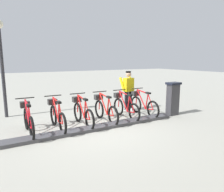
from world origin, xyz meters
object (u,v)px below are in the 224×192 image
at_px(bike_docked_2, 105,109).
at_px(bike_docked_3, 82,112).
at_px(bike_docked_5, 28,120).
at_px(bike_docked_0, 143,104).
at_px(worker_near_rack, 128,89).
at_px(payment_kiosk, 173,98).
at_px(lamp_post, 1,54).
at_px(bike_docked_1, 125,107).
at_px(bike_docked_4, 57,116).

distance_m(bike_docked_2, bike_docked_3, 0.84).
distance_m(bike_docked_2, bike_docked_5, 2.52).
bearing_deg(bike_docked_3, bike_docked_5, 90.00).
relative_size(bike_docked_0, bike_docked_2, 1.00).
distance_m(bike_docked_3, bike_docked_5, 1.68).
height_order(bike_docked_0, worker_near_rack, worker_near_rack).
bearing_deg(worker_near_rack, payment_kiosk, -144.34).
relative_size(payment_kiosk, lamp_post, 0.36).
relative_size(bike_docked_0, bike_docked_3, 1.00).
relative_size(bike_docked_1, lamp_post, 0.49).
distance_m(bike_docked_4, lamp_post, 3.29).
distance_m(payment_kiosk, bike_docked_0, 1.17).
xyz_separation_m(bike_docked_2, bike_docked_5, (0.00, 2.52, 0.00)).
distance_m(bike_docked_0, bike_docked_4, 3.36).
bearing_deg(bike_docked_2, bike_docked_3, 90.00).
height_order(bike_docked_3, lamp_post, lamp_post).
bearing_deg(bike_docked_0, bike_docked_2, 90.00).
xyz_separation_m(payment_kiosk, worker_near_rack, (1.49, 1.07, 0.24)).
bearing_deg(lamp_post, bike_docked_4, -151.36).
height_order(bike_docked_0, bike_docked_4, same).
bearing_deg(bike_docked_1, worker_near_rack, -40.00).
xyz_separation_m(payment_kiosk, bike_docked_1, (0.57, 1.83, -0.24)).
relative_size(bike_docked_2, worker_near_rack, 1.04).
distance_m(bike_docked_0, bike_docked_1, 0.84).
distance_m(payment_kiosk, bike_docked_1, 1.94).
distance_m(bike_docked_1, bike_docked_3, 1.68).
bearing_deg(lamp_post, bike_docked_2, -128.40).
distance_m(bike_docked_2, bike_docked_4, 1.68).
xyz_separation_m(payment_kiosk, bike_docked_4, (0.57, 4.35, -0.24)).
xyz_separation_m(payment_kiosk, bike_docked_2, (0.57, 2.67, -0.24)).
distance_m(payment_kiosk, bike_docked_2, 2.74).
xyz_separation_m(bike_docked_1, lamp_post, (2.35, 3.80, 1.91)).
bearing_deg(bike_docked_4, bike_docked_5, 90.00).
distance_m(bike_docked_3, bike_docked_4, 0.84).
relative_size(bike_docked_4, lamp_post, 0.49).
xyz_separation_m(bike_docked_0, bike_docked_5, (0.00, 4.20, 0.00)).
bearing_deg(bike_docked_1, bike_docked_3, 90.00).
height_order(bike_docked_2, lamp_post, lamp_post).
bearing_deg(bike_docked_0, bike_docked_3, 90.00).
height_order(bike_docked_5, lamp_post, lamp_post).
bearing_deg(bike_docked_1, bike_docked_4, 90.00).
relative_size(bike_docked_0, bike_docked_5, 1.00).
distance_m(payment_kiosk, bike_docked_4, 4.40).
distance_m(bike_docked_5, worker_near_rack, 4.25).
height_order(bike_docked_3, worker_near_rack, worker_near_rack).
bearing_deg(bike_docked_2, bike_docked_0, -90.00).
bearing_deg(bike_docked_3, payment_kiosk, -99.24).
relative_size(bike_docked_3, lamp_post, 0.49).
xyz_separation_m(payment_kiosk, lamp_post, (2.92, 5.63, 1.68)).
height_order(bike_docked_0, lamp_post, lamp_post).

